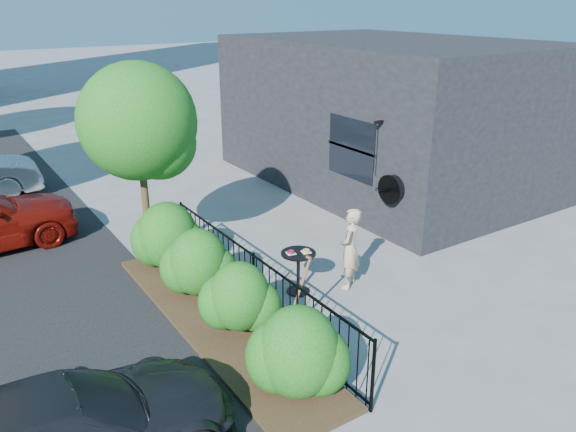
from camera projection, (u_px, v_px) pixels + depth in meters
ground at (325, 288)px, 10.40m from camera, size 120.00×120.00×0.00m
shop_building at (386, 112)px, 16.00m from camera, size 6.22×9.00×4.00m
fence at (254, 282)px, 9.43m from camera, size 0.05×6.05×1.10m
planting_bed at (218, 321)px, 9.26m from camera, size 1.30×6.00×0.08m
shrubs at (219, 282)px, 9.15m from camera, size 1.10×5.60×1.24m
patio_tree at (143, 129)px, 10.41m from camera, size 2.20×2.20×3.94m
cafe_table at (298, 265)px, 10.08m from camera, size 0.63×0.63×0.85m
woman at (350, 248)px, 10.23m from camera, size 0.67×0.63×1.53m
shovel at (297, 300)px, 8.82m from camera, size 0.48×0.17×1.33m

